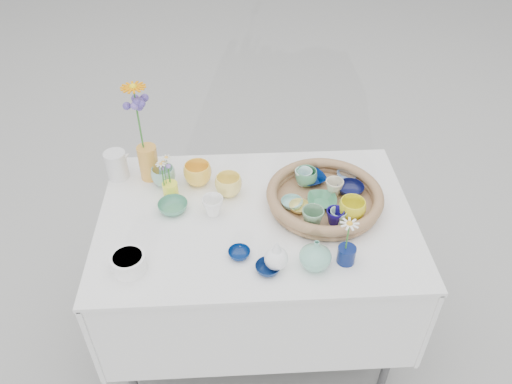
{
  "coord_description": "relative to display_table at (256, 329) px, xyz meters",
  "views": [
    {
      "loc": [
        -0.08,
        -1.48,
        2.11
      ],
      "look_at": [
        0.0,
        0.02,
        0.87
      ],
      "focal_mm": 35.0,
      "sensor_mm": 36.0,
      "label": 1
    }
  ],
  "objects": [
    {
      "name": "loose_ceramic_5",
      "position": [
        -0.39,
        0.23,
        0.81
      ],
      "size": [
        0.11,
        0.11,
        0.08
      ],
      "primitive_type": "imported",
      "rotation": [
        0.0,
        0.0,
        -0.11
      ],
      "color": "#86B8A7",
      "rests_on": "display_table"
    },
    {
      "name": "tray_ceramic_4",
      "position": [
        0.21,
        -0.09,
        0.82
      ],
      "size": [
        0.09,
        0.09,
        0.08
      ],
      "primitive_type": "imported",
      "rotation": [
        0.0,
        0.0,
        0.1
      ],
      "color": "slate",
      "rests_on": "wicker_tray"
    },
    {
      "name": "tray_ceramic_11",
      "position": [
        0.31,
        -0.08,
        0.81
      ],
      "size": [
        0.09,
        0.09,
        0.06
      ],
      "primitive_type": "imported",
      "rotation": [
        0.0,
        0.0,
        -0.38
      ],
      "color": "#9BCAB6",
      "rests_on": "wicker_tray"
    },
    {
      "name": "bud_vase_paleblue",
      "position": [
        0.06,
        -0.28,
        0.83
      ],
      "size": [
        0.09,
        0.09,
        0.13
      ],
      "primitive_type": null,
      "rotation": [
        0.0,
        0.0,
        -0.02
      ],
      "color": "white",
      "rests_on": "display_table"
    },
    {
      "name": "tray_ceramic_0",
      "position": [
        0.25,
        0.19,
        0.8
      ],
      "size": [
        0.15,
        0.15,
        0.03
      ],
      "primitive_type": "imported",
      "rotation": [
        0.0,
        0.0,
        0.39
      ],
      "color": "#00144D",
      "rests_on": "wicker_tray"
    },
    {
      "name": "tray_ceramic_1",
      "position": [
        0.4,
        0.1,
        0.8
      ],
      "size": [
        0.12,
        0.12,
        0.03
      ],
      "primitive_type": "imported",
      "rotation": [
        0.0,
        0.0,
        0.1
      ],
      "color": "#0B0F3A",
      "rests_on": "wicker_tray"
    },
    {
      "name": "daisy_cup",
      "position": [
        -0.35,
        0.14,
        0.8
      ],
      "size": [
        0.08,
        0.08,
        0.07
      ],
      "primitive_type": "cylinder",
      "rotation": [
        0.0,
        0.0,
        -0.4
      ],
      "color": "#FDFF38",
      "rests_on": "display_table"
    },
    {
      "name": "tray_ceramic_12",
      "position": [
        0.22,
        0.17,
        0.82
      ],
      "size": [
        0.12,
        0.12,
        0.07
      ],
      "primitive_type": "imported",
      "rotation": [
        0.0,
        0.0,
        0.35
      ],
      "color": "#4E9469",
      "rests_on": "wicker_tray"
    },
    {
      "name": "loose_ceramic_1",
      "position": [
        -0.11,
        0.14,
        0.81
      ],
      "size": [
        0.14,
        0.14,
        0.09
      ],
      "primitive_type": "imported",
      "rotation": [
        0.0,
        0.0,
        -0.36
      ],
      "color": "#FFE26C",
      "rests_on": "display_table"
    },
    {
      "name": "display_table",
      "position": [
        0.0,
        0.0,
        0.0
      ],
      "size": [
        1.26,
        0.86,
        0.77
      ],
      "primitive_type": null,
      "color": "white",
      "rests_on": "ground"
    },
    {
      "name": "loose_ceramic_6",
      "position": [
        0.03,
        -0.29,
        0.78
      ],
      "size": [
        0.09,
        0.09,
        0.03
      ],
      "primitive_type": "imported",
      "rotation": [
        0.0,
        0.0,
        0.02
      ],
      "color": "#0C2150",
      "rests_on": "display_table"
    },
    {
      "name": "loose_ceramic_2",
      "position": [
        -0.33,
        0.05,
        0.78
      ],
      "size": [
        0.15,
        0.15,
        0.04
      ],
      "primitive_type": "imported",
      "rotation": [
        0.0,
        0.0,
        0.34
      ],
      "color": "#488B6B",
      "rests_on": "display_table"
    },
    {
      "name": "tall_vase_yellow",
      "position": [
        -0.45,
        0.28,
        0.84
      ],
      "size": [
        0.09,
        0.09,
        0.16
      ],
      "primitive_type": "cylinder",
      "rotation": [
        0.0,
        0.0,
        0.07
      ],
      "color": "gold",
      "rests_on": "display_table"
    },
    {
      "name": "daisy_posy",
      "position": [
        -0.36,
        0.14,
        0.9
      ],
      "size": [
        0.08,
        0.08,
        0.13
      ],
      "primitive_type": null,
      "rotation": [
        0.0,
        0.0,
        0.12
      ],
      "color": "silver",
      "rests_on": "daisy_cup"
    },
    {
      "name": "fluted_bowl",
      "position": [
        -0.47,
        -0.26,
        0.8
      ],
      "size": [
        0.14,
        0.14,
        0.06
      ],
      "primitive_type": null,
      "rotation": [
        0.0,
        0.0,
        -0.14
      ],
      "color": "white",
      "rests_on": "display_table"
    },
    {
      "name": "ground",
      "position": [
        0.0,
        0.0,
        0.0
      ],
      "size": [
        80.0,
        80.0,
        0.0
      ],
      "primitive_type": "plane",
      "color": "#A4A49D"
    },
    {
      "name": "tray_ceramic_9",
      "position": [
        0.3,
        -0.08,
        0.82
      ],
      "size": [
        0.07,
        0.07,
        0.07
      ],
      "primitive_type": "imported",
      "rotation": [
        0.0,
        0.0,
        0.05
      ],
      "color": "#130960",
      "rests_on": "wicker_tray"
    },
    {
      "name": "tray_ceramic_6",
      "position": [
        0.21,
        0.17,
        0.82
      ],
      "size": [
        0.08,
        0.08,
        0.07
      ],
      "primitive_type": "imported",
      "rotation": [
        0.0,
        0.0,
        -0.13
      ],
      "color": "silver",
      "rests_on": "wicker_tray"
    },
    {
      "name": "wicker_tray",
      "position": [
        0.28,
        0.05,
        0.8
      ],
      "size": [
        0.47,
        0.47,
        0.08
      ],
      "primitive_type": null,
      "color": "brown",
      "rests_on": "display_table"
    },
    {
      "name": "bud_vase_seafoam",
      "position": [
        0.19,
        -0.28,
        0.82
      ],
      "size": [
        0.14,
        0.14,
        0.12
      ],
      "primitive_type": "imported",
      "rotation": [
        0.0,
        0.0,
        0.27
      ],
      "color": "#79BCA5",
      "rests_on": "display_table"
    },
    {
      "name": "loose_ceramic_0",
      "position": [
        -0.24,
        0.22,
        0.81
      ],
      "size": [
        0.15,
        0.15,
        0.09
      ],
      "primitive_type": "imported",
      "rotation": [
        0.0,
        0.0,
        -0.34
      ],
      "color": "yellow",
      "rests_on": "display_table"
    },
    {
      "name": "hydrangea",
      "position": [
        -0.46,
        0.29,
        1.02
      ],
      "size": [
        0.09,
        0.09,
        0.29
      ],
      "primitive_type": null,
      "rotation": [
        0.0,
        0.0,
        0.09
      ],
      "color": "#5343A0",
      "rests_on": "tall_vase_yellow"
    },
    {
      "name": "tray_ceramic_10",
      "position": [
        0.17,
        0.0,
        0.8
      ],
      "size": [
        0.1,
        0.1,
        0.03
      ],
      "primitive_type": "imported",
      "rotation": [
        0.0,
        0.0,
        0.19
      ],
      "color": "#EFD062",
      "rests_on": "wicker_tray"
    },
    {
      "name": "single_daisy",
      "position": [
        0.3,
        -0.26,
        0.89
      ],
      "size": [
        0.1,
        0.1,
        0.14
      ],
      "primitive_type": null,
      "rotation": [
        0.0,
        0.0,
        0.3
      ],
      "color": "white",
      "rests_on": "bud_vase_cobalt"
    },
    {
      "name": "tray_ceramic_5",
      "position": [
        0.14,
        0.03,
        0.8
      ],
      "size": [
        0.12,
        0.12,
        0.03
      ],
      "primitive_type": "imported",
      "rotation": [
        0.0,
        0.0,
        -0.39
      ],
      "color": "#84C3BD",
      "rests_on": "wicker_tray"
    },
    {
      "name": "tray_ceramic_8",
      "position": [
        0.4,
        0.2,
        0.8
      ],
      "size": [
        0.1,
        0.1,
        0.03
      ],
      "primitive_type": "imported",
      "rotation": [
        0.0,
        0.0,
        -0.16
      ],
      "color": "#7499CF",
      "rests_on": "wicker_tray"
    },
    {
      "name": "loose_ceramic_4",
      "position": [
        -0.07,
        -0.22,
        0.78
      ],
      "size": [
        0.1,
        0.1,
        0.03
      ],
      "primitive_type": "imported",
      "rotation": [
        0.0,
        0.0,
        -0.24
      ],
      "color": "#051D55",
      "rests_on": "display_table"
    },
    {
      "name": "bud_vase_cobalt",
      "position": [
        0.31,
        -0.26,
        0.8
      ],
      "size": [
        0.09,
        0.09,
        0.07
      ],
      "primitive_type": "cylinder",
      "rotation": [
        0.0,
        0.0,
        -0.4
      ],
      "color": "#0A194F",
      "rests_on": "display_table"
    },
    {
      "name": "gerbera",
      "position": [
        -0.46,
        0.28,
        1.06
      ],
      "size": [
        0.15,
        0.15,
        0.3
      ],
      "primitive_type": null,
      "rotation": [
        0.0,
        0.0,
        0.33
      ],
      "color": "orange",
      "rests_on": "tall_vase_yellow"
    },
    {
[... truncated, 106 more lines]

